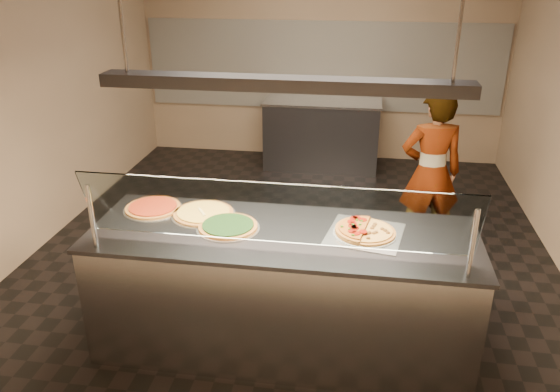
% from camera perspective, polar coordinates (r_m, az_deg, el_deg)
% --- Properties ---
extents(ground, '(5.00, 6.00, 0.02)m').
position_cam_1_polar(ground, '(5.38, 1.16, -6.15)').
color(ground, black).
rests_on(ground, ground).
extents(wall_back, '(5.00, 0.02, 3.00)m').
position_cam_1_polar(wall_back, '(7.75, 4.40, 14.89)').
color(wall_back, tan).
rests_on(wall_back, ground).
extents(wall_front, '(5.00, 0.02, 3.00)m').
position_cam_1_polar(wall_front, '(2.08, -10.11, -10.36)').
color(wall_front, tan).
rests_on(wall_front, ground).
extents(wall_left, '(0.02, 6.00, 3.00)m').
position_cam_1_polar(wall_left, '(5.71, -24.94, 9.73)').
color(wall_left, tan).
rests_on(wall_left, ground).
extents(tile_band, '(4.90, 0.02, 1.20)m').
position_cam_1_polar(tile_band, '(7.76, 4.34, 13.40)').
color(tile_band, silver).
rests_on(tile_band, wall_back).
extents(serving_counter, '(2.67, 0.94, 0.93)m').
position_cam_1_polar(serving_counter, '(3.98, 0.25, -9.76)').
color(serving_counter, '#B7B7BC').
rests_on(serving_counter, ground).
extents(sneeze_guard, '(2.43, 0.18, 0.54)m').
position_cam_1_polar(sneeze_guard, '(3.31, -0.62, -1.94)').
color(sneeze_guard, '#B7B7BC').
rests_on(sneeze_guard, serving_counter).
extents(perforated_tray, '(0.57, 0.57, 0.01)m').
position_cam_1_polar(perforated_tray, '(3.76, 8.85, -3.84)').
color(perforated_tray, silver).
rests_on(perforated_tray, serving_counter).
extents(half_pizza_pepperoni, '(0.27, 0.43, 0.05)m').
position_cam_1_polar(half_pizza_pepperoni, '(3.75, 7.40, -3.36)').
color(half_pizza_pepperoni, brown).
rests_on(half_pizza_pepperoni, perforated_tray).
extents(half_pizza_sausage, '(0.27, 0.43, 0.04)m').
position_cam_1_polar(half_pizza_sausage, '(3.76, 10.37, -3.67)').
color(half_pizza_sausage, brown).
rests_on(half_pizza_sausage, perforated_tray).
extents(pizza_spinach, '(0.44, 0.44, 0.03)m').
position_cam_1_polar(pizza_spinach, '(3.81, -5.44, -3.13)').
color(pizza_spinach, silver).
rests_on(pizza_spinach, serving_counter).
extents(pizza_cheese, '(0.47, 0.47, 0.03)m').
position_cam_1_polar(pizza_cheese, '(4.03, -7.99, -1.74)').
color(pizza_cheese, silver).
rests_on(pizza_cheese, serving_counter).
extents(pizza_tomato, '(0.44, 0.44, 0.03)m').
position_cam_1_polar(pizza_tomato, '(4.19, -13.11, -1.15)').
color(pizza_tomato, silver).
rests_on(pizza_tomato, serving_counter).
extents(pizza_spatula, '(0.27, 0.19, 0.02)m').
position_cam_1_polar(pizza_spatula, '(3.97, -7.43, -1.86)').
color(pizza_spatula, '#B7B7BC').
rests_on(pizza_spatula, pizza_spinach).
extents(prep_table, '(1.56, 0.74, 0.93)m').
position_cam_1_polar(prep_table, '(7.53, 4.39, 6.55)').
color(prep_table, '#38383D').
rests_on(prep_table, ground).
extents(worker, '(0.64, 0.48, 1.60)m').
position_cam_1_polar(worker, '(5.33, 15.46, 2.33)').
color(worker, black).
rests_on(worker, ground).
extents(heat_lamp_housing, '(2.30, 0.18, 0.08)m').
position_cam_1_polar(heat_lamp_housing, '(3.40, 0.30, 11.66)').
color(heat_lamp_housing, '#38383D').
rests_on(heat_lamp_housing, ceiling).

